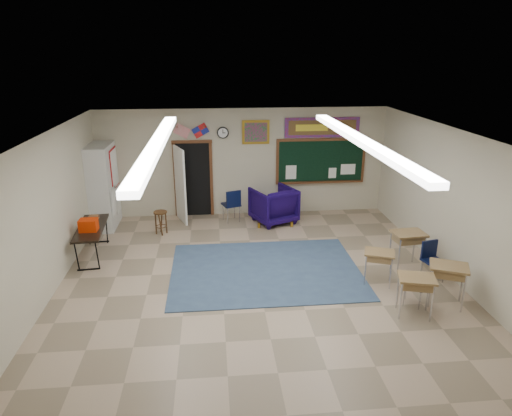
{
  "coord_description": "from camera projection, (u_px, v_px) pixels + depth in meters",
  "views": [
    {
      "loc": [
        -0.86,
        -7.93,
        4.46
      ],
      "look_at": [
        0.07,
        1.5,
        1.18
      ],
      "focal_mm": 32.0,
      "sensor_mm": 36.0,
      "label": 1
    }
  ],
  "objects": [
    {
      "name": "student_desk_front_left",
      "position": [
        378.0,
        266.0,
        9.11
      ],
      "size": [
        0.7,
        0.61,
        0.7
      ],
      "rotation": [
        0.0,
        0.0,
        -0.36
      ],
      "color": "olive",
      "rests_on": "floor"
    },
    {
      "name": "wall_clock",
      "position": [
        223.0,
        133.0,
        12.37
      ],
      "size": [
        0.32,
        0.05,
        0.32
      ],
      "color": "black",
      "rests_on": "back_wall"
    },
    {
      "name": "student_desk_back_left",
      "position": [
        415.0,
        294.0,
        8.0
      ],
      "size": [
        0.72,
        0.61,
        0.75
      ],
      "rotation": [
        0.0,
        0.0,
        -0.26
      ],
      "color": "olive",
      "rests_on": "floor"
    },
    {
      "name": "area_rug",
      "position": [
        265.0,
        270.0,
        9.76
      ],
      "size": [
        4.0,
        3.0,
        0.02
      ],
      "primitive_type": "cube",
      "color": "#38516B",
      "rests_on": "floor"
    },
    {
      "name": "front_wall",
      "position": [
        311.0,
        384.0,
        4.27
      ],
      "size": [
        8.0,
        0.04,
        3.0
      ],
      "primitive_type": "cube",
      "color": "beige",
      "rests_on": "floor"
    },
    {
      "name": "student_chair_desk_a",
      "position": [
        414.0,
        287.0,
        8.35
      ],
      "size": [
        0.5,
        0.5,
        0.73
      ],
      "primitive_type": null,
      "rotation": [
        0.0,
        0.0,
        2.61
      ],
      "color": "black",
      "rests_on": "floor"
    },
    {
      "name": "wooden_stool",
      "position": [
        161.0,
        222.0,
        11.64
      ],
      "size": [
        0.34,
        0.34,
        0.6
      ],
      "color": "#4A2D16",
      "rests_on": "floor"
    },
    {
      "name": "framed_art_print",
      "position": [
        256.0,
        132.0,
        12.46
      ],
      "size": [
        0.75,
        0.05,
        0.65
      ],
      "color": "olive",
      "rests_on": "back_wall"
    },
    {
      "name": "right_wall",
      "position": [
        464.0,
        211.0,
        8.87
      ],
      "size": [
        0.04,
        9.0,
        3.0
      ],
      "primitive_type": "cube",
      "color": "beige",
      "rests_on": "floor"
    },
    {
      "name": "left_wall",
      "position": [
        38.0,
        226.0,
        8.13
      ],
      "size": [
        0.04,
        9.0,
        3.0
      ],
      "primitive_type": "cube",
      "color": "beige",
      "rests_on": "floor"
    },
    {
      "name": "student_desk_back_right",
      "position": [
        447.0,
        283.0,
        8.33
      ],
      "size": [
        0.81,
        0.73,
        0.8
      ],
      "rotation": [
        0.0,
        0.0,
        -0.43
      ],
      "color": "olive",
      "rests_on": "floor"
    },
    {
      "name": "fluorescent_strips",
      "position": [
        261.0,
        142.0,
        8.03
      ],
      "size": [
        3.86,
        6.0,
        0.1
      ],
      "primitive_type": null,
      "color": "white",
      "rests_on": "ceiling"
    },
    {
      "name": "floor",
      "position": [
        260.0,
        289.0,
        8.99
      ],
      "size": [
        9.0,
        9.0,
        0.0
      ],
      "primitive_type": "plane",
      "color": "tan",
      "rests_on": "ground"
    },
    {
      "name": "doorway",
      "position": [
        190.0,
        181.0,
        12.6
      ],
      "size": [
        1.1,
        0.89,
        2.16
      ],
      "color": "black",
      "rests_on": "back_wall"
    },
    {
      "name": "wall_flags",
      "position": [
        191.0,
        129.0,
        12.23
      ],
      "size": [
        1.16,
        0.06,
        0.7
      ],
      "primitive_type": null,
      "color": "red",
      "rests_on": "back_wall"
    },
    {
      "name": "ceiling",
      "position": [
        261.0,
        138.0,
        8.01
      ],
      "size": [
        8.0,
        9.0,
        0.04
      ],
      "primitive_type": "cube",
      "color": "silver",
      "rests_on": "back_wall"
    },
    {
      "name": "bulletin_board",
      "position": [
        322.0,
        127.0,
        12.59
      ],
      "size": [
        2.1,
        0.05,
        0.55
      ],
      "color": "red",
      "rests_on": "back_wall"
    },
    {
      "name": "folding_table",
      "position": [
        92.0,
        240.0,
        10.35
      ],
      "size": [
        0.7,
        1.74,
        0.97
      ],
      "rotation": [
        0.0,
        0.0,
        0.08
      ],
      "color": "black",
      "rests_on": "floor"
    },
    {
      "name": "wingback_armchair",
      "position": [
        274.0,
        205.0,
        12.39
      ],
      "size": [
        1.38,
        1.4,
        0.97
      ],
      "primitive_type": "imported",
      "rotation": [
        0.0,
        0.0,
        3.55
      ],
      "color": "#110538",
      "rests_on": "floor"
    },
    {
      "name": "student_desk_front_right",
      "position": [
        407.0,
        248.0,
        9.78
      ],
      "size": [
        0.72,
        0.57,
        0.81
      ],
      "rotation": [
        0.0,
        0.0,
        0.09
      ],
      "color": "olive",
      "rests_on": "floor"
    },
    {
      "name": "student_chair_reading",
      "position": [
        231.0,
        205.0,
        12.46
      ],
      "size": [
        0.59,
        0.59,
        0.92
      ],
      "primitive_type": null,
      "rotation": [
        0.0,
        0.0,
        3.48
      ],
      "color": "black",
      "rests_on": "floor"
    },
    {
      "name": "back_wall",
      "position": [
        243.0,
        163.0,
        12.73
      ],
      "size": [
        8.0,
        0.04,
        3.0
      ],
      "primitive_type": "cube",
      "color": "beige",
      "rests_on": "floor"
    },
    {
      "name": "student_chair_desk_b",
      "position": [
        434.0,
        262.0,
        9.21
      ],
      "size": [
        0.5,
        0.5,
        0.82
      ],
      "primitive_type": null,
      "rotation": [
        0.0,
        0.0,
        0.24
      ],
      "color": "black",
      "rests_on": "floor"
    },
    {
      "name": "chalkboard",
      "position": [
        321.0,
        162.0,
        12.91
      ],
      "size": [
        2.55,
        0.14,
        1.3
      ],
      "color": "#593019",
      "rests_on": "back_wall"
    },
    {
      "name": "storage_cabinet",
      "position": [
        104.0,
        187.0,
        11.91
      ],
      "size": [
        0.59,
        1.25,
        2.2
      ],
      "color": "silver",
      "rests_on": "floor"
    }
  ]
}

